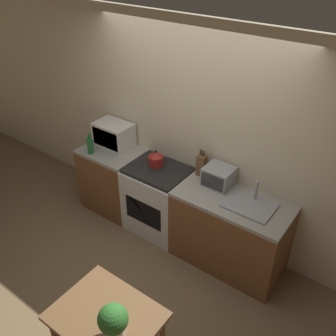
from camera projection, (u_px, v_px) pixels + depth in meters
The scene contains 13 objects.
ground_plane at pixel (130, 276), 4.22m from camera, with size 16.00×16.00×0.00m, color brown.
wall_back at pixel (192, 134), 4.32m from camera, with size 10.00×0.06×2.60m.
counter_left_run at pixel (114, 179), 5.05m from camera, with size 0.77×0.62×0.90m.
counter_right_run at pixel (229, 231), 4.18m from camera, with size 1.25×0.62×0.90m.
stove_range at pixel (159, 199), 4.68m from camera, with size 0.74×0.62×0.90m.
kettle at pixel (156, 159), 4.46m from camera, with size 0.18×0.18×0.20m.
microwave at pixel (114, 134), 4.83m from camera, with size 0.48×0.33×0.31m.
bottle at pixel (90, 146), 4.68m from camera, with size 0.08×0.08×0.28m.
knife_block at pixel (202, 165), 4.26m from camera, with size 0.10×0.09×0.33m.
toaster_oven at pixel (219, 176), 4.11m from camera, with size 0.31×0.28×0.22m.
sink_basin at pixel (250, 205), 3.84m from camera, with size 0.50×0.37×0.24m.
dining_table at pixel (107, 324), 2.99m from camera, with size 0.83×0.65×0.77m.
potted_plant at pixel (113, 321), 2.68m from camera, with size 0.23×0.23×0.31m.
Camera 1 is at (2.05, -2.06, 3.33)m, focal length 40.00 mm.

